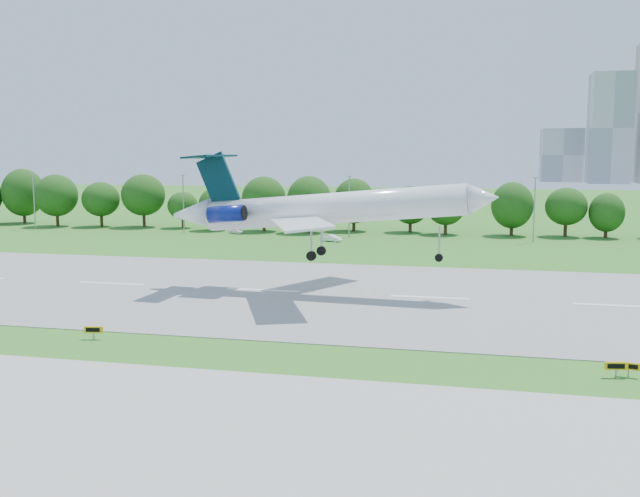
{
  "coord_description": "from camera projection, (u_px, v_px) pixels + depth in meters",
  "views": [
    {
      "loc": [
        5.44,
        -55.73,
        16.26
      ],
      "look_at": [
        -11.34,
        18.0,
        6.3
      ],
      "focal_mm": 40.0,
      "sensor_mm": 36.0,
      "label": 1
    }
  ],
  "objects": [
    {
      "name": "service_vehicle_a",
      "position": [
        332.0,
        238.0,
        134.39
      ],
      "size": [
        4.14,
        2.59,
        1.29
      ],
      "primitive_type": "imported",
      "rotation": [
        0.0,
        0.0,
        1.23
      ],
      "color": "white",
      "rests_on": "ground"
    },
    {
      "name": "taxiway",
      "position": [
        375.0,
        447.0,
        39.79
      ],
      "size": [
        400.0,
        23.0,
        0.08
      ],
      "primitive_type": "cube",
      "color": "#ADADA8",
      "rests_on": "ground"
    },
    {
      "name": "service_vehicle_b",
      "position": [
        237.0,
        231.0,
        147.44
      ],
      "size": [
        3.91,
        2.7,
        1.24
      ],
      "primitive_type": "imported",
      "rotation": [
        0.0,
        0.0,
        1.19
      ],
      "color": "white",
      "rests_on": "ground"
    },
    {
      "name": "taxi_sign_left",
      "position": [
        94.0,
        330.0,
        63.09
      ],
      "size": [
        1.68,
        0.49,
        1.17
      ],
      "rotation": [
        0.0,
        0.0,
        0.19
      ],
      "color": "gray",
      "rests_on": "ground"
    },
    {
      "name": "ground",
      "position": [
        408.0,
        359.0,
        57.2
      ],
      "size": [
        600.0,
        600.0,
        0.0
      ],
      "primitive_type": "plane",
      "color": "#296B1C",
      "rests_on": "ground"
    },
    {
      "name": "tree_line",
      "position": [
        454.0,
        205.0,
        145.33
      ],
      "size": [
        288.4,
        8.4,
        10.4
      ],
      "color": "#382314",
      "rests_on": "ground"
    },
    {
      "name": "taxi_sign_centre",
      "position": [
        616.0,
        366.0,
        52.22
      ],
      "size": [
        1.69,
        0.51,
        1.18
      ],
      "rotation": [
        0.0,
        0.0,
        0.19
      ],
      "color": "gray",
      "rests_on": "ground"
    },
    {
      "name": "runway",
      "position": [
        430.0,
        298.0,
        81.36
      ],
      "size": [
        400.0,
        45.0,
        0.08
      ],
      "primitive_type": "cube",
      "color": "gray",
      "rests_on": "ground"
    },
    {
      "name": "taxi_sign_right",
      "position": [
        629.0,
        366.0,
        52.42
      ],
      "size": [
        1.55,
        0.55,
        1.1
      ],
      "rotation": [
        0.0,
        0.0,
        -0.25
      ],
      "color": "gray",
      "rests_on": "ground"
    },
    {
      "name": "light_poles",
      "position": [
        439.0,
        207.0,
        136.19
      ],
      "size": [
        175.9,
        0.25,
        12.19
      ],
      "color": "gray",
      "rests_on": "ground"
    },
    {
      "name": "airliner",
      "position": [
        317.0,
        208.0,
        83.03
      ],
      "size": [
        39.18,
        28.46,
        12.46
      ],
      "rotation": [
        0.0,
        -0.08,
        -0.04
      ],
      "color": "white",
      "rests_on": "ground"
    }
  ]
}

